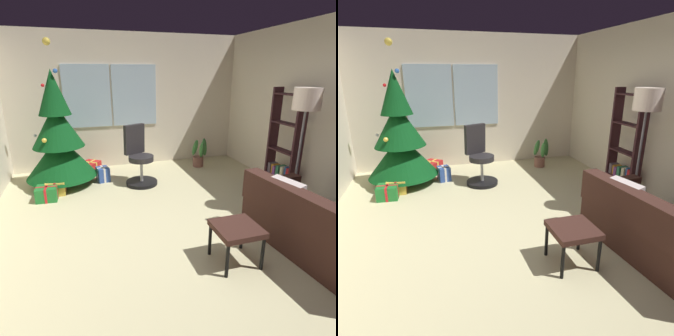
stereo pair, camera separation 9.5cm
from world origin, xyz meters
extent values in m
cube|color=beige|center=(0.00, 0.00, -0.05)|extent=(4.69, 6.20, 0.10)
cube|color=beige|center=(0.00, 3.15, 1.34)|extent=(4.69, 0.10, 2.67)
cube|color=silver|center=(-0.82, 3.09, 1.47)|extent=(0.90, 0.03, 1.20)
cube|color=silver|center=(0.12, 3.09, 1.47)|extent=(0.90, 0.03, 1.20)
cube|color=#3B211A|center=(1.42, -0.75, 0.20)|extent=(0.98, 1.82, 0.40)
cube|color=#3B211A|center=(1.09, -0.78, 0.58)|extent=(0.36, 1.77, 0.36)
cube|color=#3B211A|center=(1.35, 0.06, 0.50)|extent=(0.83, 0.21, 0.20)
cube|color=beige|center=(1.18, -0.41, 0.57)|extent=(0.25, 0.43, 0.41)
cube|color=#3B211A|center=(0.43, -0.61, 0.40)|extent=(0.46, 0.45, 0.06)
cylinder|color=black|center=(0.23, -0.80, 0.18)|extent=(0.04, 0.04, 0.37)
cylinder|color=black|center=(0.62, -0.80, 0.18)|extent=(0.04, 0.04, 0.37)
cylinder|color=black|center=(0.23, -0.41, 0.18)|extent=(0.04, 0.04, 0.37)
cylinder|color=black|center=(0.62, -0.41, 0.18)|extent=(0.04, 0.04, 0.37)
cylinder|color=#4C331E|center=(-1.38, 2.27, 0.08)|extent=(0.12, 0.12, 0.16)
cone|color=#0B4318|center=(-1.38, 2.27, 0.53)|extent=(1.20, 1.20, 0.73)
cone|color=#0B4318|center=(-1.38, 2.27, 1.07)|extent=(0.86, 0.86, 0.73)
cone|color=#0B4318|center=(-1.38, 2.27, 1.61)|extent=(0.53, 0.53, 0.73)
sphere|color=red|center=(-1.51, 2.18, 1.72)|extent=(0.05, 0.05, 0.05)
sphere|color=gold|center=(-1.57, 1.95, 0.89)|extent=(0.08, 0.08, 0.08)
sphere|color=silver|center=(-1.76, 2.34, 0.90)|extent=(0.05, 0.05, 0.05)
sphere|color=blue|center=(-1.30, 2.21, 1.94)|extent=(0.07, 0.07, 0.07)
sphere|color=#F2D14C|center=(-1.38, 2.27, 2.37)|extent=(0.12, 0.12, 0.12)
cube|color=red|center=(-0.90, 2.65, 0.13)|extent=(0.45, 0.46, 0.26)
cube|color=#EAD84C|center=(-0.90, 2.65, 0.13)|extent=(0.25, 0.31, 0.27)
cube|color=#EAD84C|center=(-0.90, 2.65, 0.13)|extent=(0.27, 0.21, 0.27)
cube|color=#1E722D|center=(-1.61, 1.65, 0.11)|extent=(0.33, 0.31, 0.22)
cube|color=red|center=(-1.61, 1.65, 0.11)|extent=(0.05, 0.30, 0.23)
cube|color=red|center=(-1.61, 1.65, 0.11)|extent=(0.32, 0.06, 0.23)
cube|color=gold|center=(-1.49, 1.84, 0.11)|extent=(0.30, 0.25, 0.23)
cube|color=#B21919|center=(-1.49, 1.84, 0.11)|extent=(0.31, 0.04, 0.24)
cube|color=#B21919|center=(-1.49, 1.84, 0.11)|extent=(0.04, 0.25, 0.24)
cube|color=#2D4C99|center=(-0.69, 2.23, 0.13)|extent=(0.25, 0.28, 0.26)
cube|color=silver|center=(-0.69, 2.23, 0.13)|extent=(0.22, 0.08, 0.27)
cube|color=silver|center=(-0.69, 2.23, 0.13)|extent=(0.08, 0.26, 0.27)
cylinder|color=black|center=(-0.04, 1.86, 0.03)|extent=(0.56, 0.56, 0.06)
cylinder|color=#B2B2B7|center=(-0.04, 1.86, 0.27)|extent=(0.05, 0.05, 0.43)
cylinder|color=#252325|center=(-0.04, 1.86, 0.49)|extent=(0.44, 0.44, 0.09)
cube|color=#252325|center=(-0.12, 2.03, 0.80)|extent=(0.40, 0.25, 0.53)
cube|color=#371C20|center=(2.13, 0.58, 0.85)|extent=(0.18, 0.04, 1.70)
cube|color=#371C20|center=(2.13, 1.18, 0.85)|extent=(0.18, 0.04, 1.70)
cube|color=#371C20|center=(2.13, 0.88, 0.25)|extent=(0.18, 0.56, 0.02)
cube|color=#371C20|center=(2.13, 0.88, 0.70)|extent=(0.18, 0.56, 0.02)
cube|color=#371C20|center=(2.13, 0.88, 1.15)|extent=(0.18, 0.56, 0.02)
cube|color=#371C20|center=(2.13, 0.88, 1.60)|extent=(0.18, 0.56, 0.02)
cube|color=#A6181C|center=(2.14, 0.67, 0.36)|extent=(0.14, 0.06, 0.20)
cube|color=navy|center=(2.15, 0.73, 0.37)|extent=(0.13, 0.05, 0.21)
cube|color=beige|center=(2.14, 0.80, 0.35)|extent=(0.15, 0.06, 0.19)
cube|color=#2B6C48|center=(2.13, 0.88, 0.36)|extent=(0.17, 0.06, 0.19)
cube|color=#70387A|center=(2.13, 0.97, 0.34)|extent=(0.17, 0.06, 0.15)
cube|color=#BB7B23|center=(2.15, 1.04, 0.34)|extent=(0.14, 0.07, 0.16)
cube|color=#594B57|center=(2.14, 1.11, 0.35)|extent=(0.15, 0.07, 0.17)
cylinder|color=slate|center=(1.77, 0.15, 0.01)|extent=(0.28, 0.28, 0.03)
cylinder|color=slate|center=(1.77, 0.15, 0.74)|extent=(0.03, 0.03, 1.43)
cylinder|color=#F4DECB|center=(1.77, 0.15, 1.60)|extent=(0.34, 0.34, 0.28)
cylinder|color=brown|center=(1.34, 2.52, 0.10)|extent=(0.22, 0.22, 0.21)
ellipsoid|color=#367435|center=(1.51, 2.61, 0.39)|extent=(0.16, 0.24, 0.39)
ellipsoid|color=#367435|center=(1.50, 2.58, 0.35)|extent=(0.15, 0.14, 0.30)
ellipsoid|color=#367435|center=(1.37, 2.43, 0.38)|extent=(0.14, 0.21, 0.37)
ellipsoid|color=#367435|center=(1.32, 2.65, 0.38)|extent=(0.18, 0.16, 0.37)
camera|label=1|loc=(-1.01, -2.84, 1.92)|focal=30.35mm
camera|label=2|loc=(-0.92, -2.86, 1.92)|focal=30.35mm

